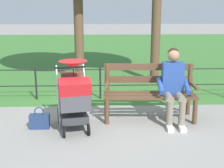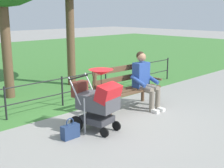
# 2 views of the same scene
# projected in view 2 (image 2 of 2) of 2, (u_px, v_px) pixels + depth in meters

# --- Properties ---
(ground_plane) EXTENTS (60.00, 60.00, 0.00)m
(ground_plane) POSITION_uv_depth(u_px,v_px,m) (100.00, 119.00, 6.12)
(ground_plane) COLOR gray
(park_bench) EXTENTS (1.62, 0.66, 0.96)m
(park_bench) POSITION_uv_depth(u_px,v_px,m) (126.00, 86.00, 6.67)
(park_bench) COLOR brown
(park_bench) RESTS_ON ground
(person_on_bench) EXTENTS (0.55, 0.74, 1.28)m
(person_on_bench) POSITION_uv_depth(u_px,v_px,m) (145.00, 79.00, 6.74)
(person_on_bench) COLOR slate
(person_on_bench) RESTS_ON ground
(stroller) EXTENTS (0.65, 0.96, 1.15)m
(stroller) POSITION_uv_depth(u_px,v_px,m) (98.00, 99.00, 5.41)
(stroller) COLOR black
(stroller) RESTS_ON ground
(handbag) EXTENTS (0.32, 0.14, 0.37)m
(handbag) POSITION_uv_depth(u_px,v_px,m) (70.00, 131.00, 5.18)
(handbag) COLOR navy
(handbag) RESTS_ON ground
(park_fence) EXTENTS (8.27, 0.04, 0.70)m
(park_fence) POSITION_uv_depth(u_px,v_px,m) (72.00, 86.00, 7.12)
(park_fence) COLOR black
(park_fence) RESTS_ON ground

